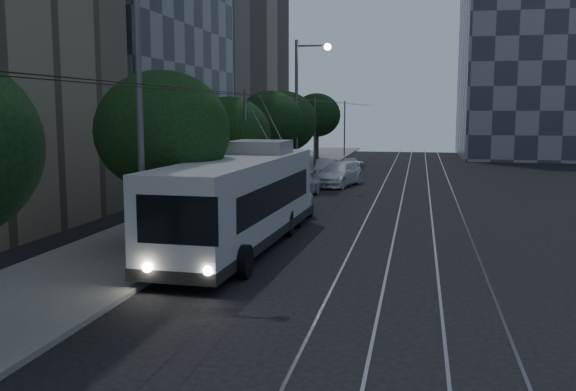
# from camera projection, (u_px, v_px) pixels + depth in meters

# --- Properties ---
(ground) EXTENTS (120.00, 120.00, 0.00)m
(ground) POSITION_uv_depth(u_px,v_px,m) (328.00, 278.00, 19.41)
(ground) COLOR black
(ground) RESTS_ON ground
(sidewalk) EXTENTS (5.00, 90.00, 0.15)m
(sidewalk) POSITION_uv_depth(u_px,v_px,m) (254.00, 190.00, 40.31)
(sidewalk) COLOR slate
(sidewalk) RESTS_ON ground
(tram_rails) EXTENTS (4.52, 90.00, 0.02)m
(tram_rails) POSITION_uv_depth(u_px,v_px,m) (416.00, 195.00, 38.33)
(tram_rails) COLOR gray
(tram_rails) RESTS_ON ground
(overhead_wires) EXTENTS (2.23, 90.00, 6.00)m
(overhead_wires) POSITION_uv_depth(u_px,v_px,m) (294.00, 136.00, 39.35)
(overhead_wires) COLOR black
(overhead_wires) RESTS_ON ground
(building_distant_right) EXTENTS (22.00, 18.00, 24.00)m
(building_distant_right) POSITION_uv_depth(u_px,v_px,m) (571.00, 44.00, 67.63)
(building_distant_right) COLOR #353844
(building_distant_right) RESTS_ON ground
(trolleybus) EXTENTS (3.12, 12.87, 5.63)m
(trolleybus) POSITION_uv_depth(u_px,v_px,m) (241.00, 201.00, 23.47)
(trolleybus) COLOR #BBBBBD
(trolleybus) RESTS_ON ground
(pickup_silver) EXTENTS (4.87, 6.98, 1.77)m
(pickup_silver) POSITION_uv_depth(u_px,v_px,m) (277.00, 194.00, 32.10)
(pickup_silver) COLOR #A0A1A7
(pickup_silver) RESTS_ON ground
(car_white_a) EXTENTS (2.34, 4.71, 1.54)m
(car_white_a) POSITION_uv_depth(u_px,v_px,m) (298.00, 184.00, 37.57)
(car_white_a) COLOR silver
(car_white_a) RESTS_ON ground
(car_white_b) EXTENTS (3.40, 5.72, 1.55)m
(car_white_b) POSITION_uv_depth(u_px,v_px,m) (338.00, 174.00, 42.90)
(car_white_b) COLOR white
(car_white_b) RESTS_ON ground
(car_white_c) EXTENTS (1.72, 4.17, 1.34)m
(car_white_c) POSITION_uv_depth(u_px,v_px,m) (325.00, 168.00, 48.33)
(car_white_c) COLOR silver
(car_white_c) RESTS_ON ground
(car_white_d) EXTENTS (1.58, 3.83, 1.30)m
(car_white_d) POSITION_uv_depth(u_px,v_px,m) (349.00, 165.00, 51.34)
(car_white_d) COLOR silver
(car_white_d) RESTS_ON ground
(tree_1) EXTENTS (4.87, 4.87, 6.49)m
(tree_1) POSITION_uv_depth(u_px,v_px,m) (163.00, 131.00, 23.16)
(tree_1) COLOR #33241C
(tree_1) RESTS_ON ground
(tree_2) EXTENTS (4.11, 4.11, 5.71)m
(tree_2) POSITION_uv_depth(u_px,v_px,m) (229.00, 135.00, 31.22)
(tree_2) COLOR #33241C
(tree_2) RESTS_ON ground
(tree_3) EXTENTS (4.11, 4.11, 6.24)m
(tree_3) POSITION_uv_depth(u_px,v_px,m) (270.00, 121.00, 39.69)
(tree_3) COLOR #33241C
(tree_3) RESTS_ON ground
(tree_4) EXTENTS (4.62, 4.62, 6.34)m
(tree_4) POSITION_uv_depth(u_px,v_px,m) (283.00, 122.00, 43.44)
(tree_4) COLOR #33241C
(tree_4) RESTS_ON ground
(tree_5) EXTENTS (4.32, 4.32, 6.53)m
(tree_5) POSITION_uv_depth(u_px,v_px,m) (316.00, 115.00, 57.38)
(tree_5) COLOR #33241C
(tree_5) RESTS_ON ground
(streetlamp_near) EXTENTS (2.62, 0.44, 10.97)m
(streetlamp_near) POSITION_uv_depth(u_px,v_px,m) (151.00, 60.00, 19.32)
(streetlamp_near) COLOR #5B5B5D
(streetlamp_near) RESTS_ON ground
(streetlamp_far) EXTENTS (2.31, 0.44, 9.47)m
(streetlamp_far) POSITION_uv_depth(u_px,v_px,m) (303.00, 99.00, 41.03)
(streetlamp_far) COLOR #5B5B5D
(streetlamp_far) RESTS_ON ground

